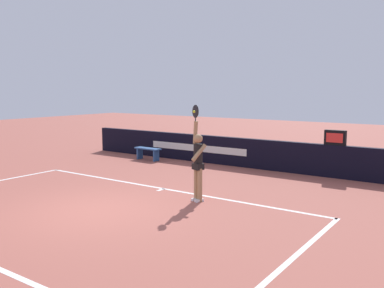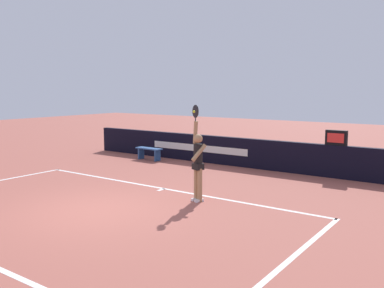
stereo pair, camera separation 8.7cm
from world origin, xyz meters
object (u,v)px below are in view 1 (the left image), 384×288
object	(u,v)px
tennis_ball	(194,112)
tennis_player	(198,161)
speed_display	(335,138)
courtside_bench_near	(148,151)

from	to	relation	value
tennis_ball	tennis_player	bearing A→B (deg)	65.93
speed_display	tennis_ball	world-z (taller)	tennis_ball
speed_display	courtside_bench_near	size ratio (longest dim) A/B	0.56
tennis_player	tennis_ball	xyz separation A→B (m)	(-0.05, -0.11, 1.30)
speed_display	courtside_bench_near	world-z (taller)	speed_display
tennis_player	tennis_ball	distance (m)	1.30
tennis_ball	courtside_bench_near	world-z (taller)	tennis_ball
courtside_bench_near	tennis_player	bearing A→B (deg)	-37.83
speed_display	courtside_bench_near	bearing A→B (deg)	-173.04
speed_display	tennis_ball	bearing A→B (deg)	-112.54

